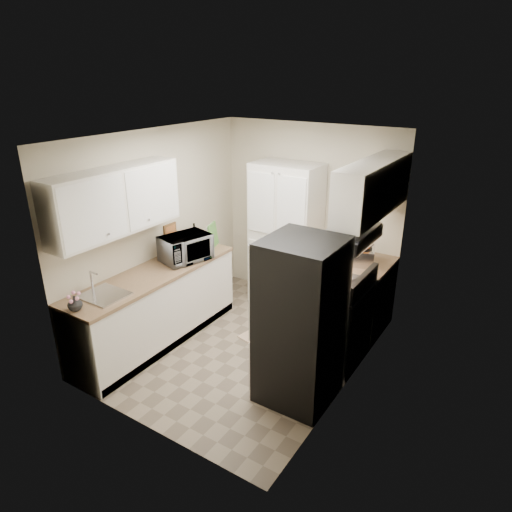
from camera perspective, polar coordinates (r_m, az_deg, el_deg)
The scene contains 16 objects.
ground at distance 5.64m, azimuth -1.43°, elevation -11.32°, with size 3.20×3.20×0.00m, color #7A6B56.
room_shell at distance 4.93m, azimuth -1.85°, elevation 4.64°, with size 2.64×3.24×2.52m.
pantry_cabinet at distance 6.29m, azimuth 3.71°, elevation 2.52°, with size 0.90×0.55×2.00m, color silver.
base_cabinet_left at distance 5.69m, azimuth -12.29°, elevation -6.40°, with size 0.60×2.30×0.88m, color silver.
countertop_left at distance 5.49m, azimuth -12.67°, elevation -2.17°, with size 0.63×2.33×0.04m, color #846647.
base_cabinet_right at distance 5.97m, azimuth 13.02°, elevation -5.05°, with size 0.60×0.80×0.88m, color silver.
countertop_right at distance 5.78m, azimuth 13.41°, elevation -0.98°, with size 0.63×0.83×0.04m, color #846647.
electric_range at distance 5.29m, azimuth 9.81°, elevation -8.04°, with size 0.71×0.78×1.13m.
refrigerator at distance 4.48m, azimuth 5.56°, elevation -8.23°, with size 0.70×0.72×1.70m, color #B7B7BC.
microwave at distance 5.69m, azimuth -8.80°, elevation 1.01°, with size 0.59×0.40×0.33m, color #B6B6BC.
wine_bottle at distance 6.15m, azimuth -7.70°, elevation 2.53°, with size 0.07×0.07×0.29m, color black.
flower_vase at distance 4.83m, azimuth -21.71°, elevation -5.51°, with size 0.14×0.14×0.15m, color white.
cutting_board at distance 6.12m, azimuth -5.37°, elevation 2.65°, with size 0.02×0.25×0.32m, color #51923D.
toaster_oven at distance 5.70m, azimuth 13.20°, elevation 0.03°, with size 0.27×0.34×0.20m, color silver.
fruit_basket at distance 5.64m, azimuth 13.30°, elevation 1.41°, with size 0.24×0.24×0.10m, color orange, non-canonical shape.
kitchen_mat at distance 5.93m, azimuth 2.22°, elevation -9.45°, with size 0.51×0.81×0.01m, color tan.
Camera 1 is at (2.66, -3.88, 3.11)m, focal length 32.00 mm.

